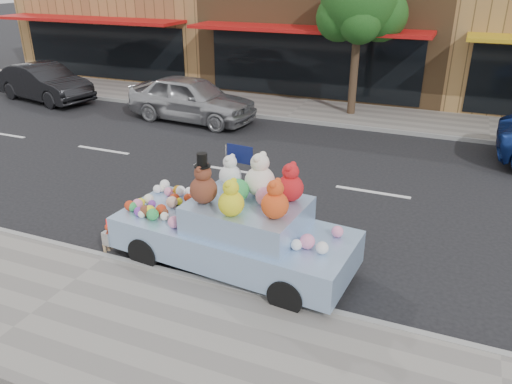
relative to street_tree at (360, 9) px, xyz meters
The scene contains 10 objects.
ground 7.79m from the street_tree, 107.20° to the right, with size 120.00×120.00×0.00m, color black.
near_sidewalk 13.70m from the street_tree, 98.83° to the right, with size 60.00×3.00×0.12m, color gray.
far_sidewalk 4.16m from the street_tree, behind, with size 60.00×3.00×0.12m, color gray.
near_kerb 12.28m from the street_tree, 99.96° to the right, with size 60.00×0.12×0.13m, color gray.
far_kerb 4.44m from the street_tree, 142.59° to the right, with size 60.00×0.12×0.13m, color gray.
storefront_mid 5.79m from the street_tree, 110.50° to the left, with size 10.00×9.80×7.30m.
street_tree is the anchor object (origin of this frame).
car_silver 6.48m from the street_tree, 151.67° to the right, with size 1.86×4.62×1.58m, color #A7A8AC.
car_dark 12.61m from the street_tree, 168.33° to the right, with size 1.56×4.48×1.48m, color black.
art_car 11.18m from the street_tree, 88.71° to the right, with size 4.62×2.13×2.23m.
Camera 1 is at (5.58, -11.26, 4.98)m, focal length 35.00 mm.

